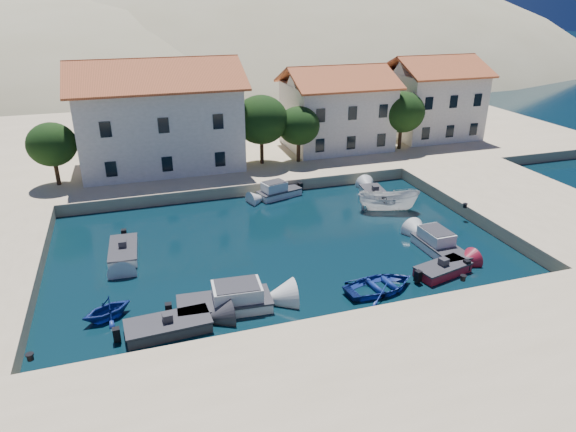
% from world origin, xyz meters
% --- Properties ---
extents(ground, '(400.00, 400.00, 0.00)m').
position_xyz_m(ground, '(0.00, 0.00, 0.00)').
color(ground, black).
rests_on(ground, ground).
extents(quay_south, '(52.00, 12.00, 1.00)m').
position_xyz_m(quay_south, '(0.00, -6.00, 0.50)').
color(quay_south, tan).
rests_on(quay_south, ground).
extents(quay_east, '(11.00, 20.00, 1.00)m').
position_xyz_m(quay_east, '(20.50, 10.00, 0.50)').
color(quay_east, tan).
rests_on(quay_east, ground).
extents(quay_north, '(80.00, 36.00, 1.00)m').
position_xyz_m(quay_north, '(2.00, 38.00, 0.50)').
color(quay_north, tan).
rests_on(quay_north, ground).
extents(hills, '(254.00, 176.00, 99.00)m').
position_xyz_m(hills, '(20.64, 123.62, -23.40)').
color(hills, tan).
rests_on(hills, ground).
extents(building_left, '(14.70, 9.45, 9.70)m').
position_xyz_m(building_left, '(-6.00, 28.00, 5.94)').
color(building_left, beige).
rests_on(building_left, quay_north).
extents(building_mid, '(10.50, 8.40, 8.30)m').
position_xyz_m(building_mid, '(12.00, 29.00, 5.22)').
color(building_mid, beige).
rests_on(building_mid, quay_north).
extents(building_right, '(9.45, 8.40, 8.80)m').
position_xyz_m(building_right, '(24.00, 30.00, 5.47)').
color(building_right, beige).
rests_on(building_right, quay_north).
extents(trees, '(37.30, 5.30, 6.45)m').
position_xyz_m(trees, '(4.51, 25.46, 4.84)').
color(trees, '#382314').
rests_on(trees, quay_north).
extents(bollards, '(29.36, 9.56, 0.30)m').
position_xyz_m(bollards, '(2.80, 3.87, 1.15)').
color(bollards, black).
rests_on(bollards, ground).
extents(motorboat_grey_sw, '(4.38, 2.13, 1.25)m').
position_xyz_m(motorboat_grey_sw, '(-8.22, 2.51, 0.29)').
color(motorboat_grey_sw, '#333237').
rests_on(motorboat_grey_sw, ground).
extents(cabin_cruiser_south, '(5.23, 2.53, 1.60)m').
position_xyz_m(cabin_cruiser_south, '(-5.08, 3.61, 0.48)').
color(cabin_cruiser_south, silver).
rests_on(cabin_cruiser_south, ground).
extents(rowboat_south, '(4.73, 3.64, 0.91)m').
position_xyz_m(rowboat_south, '(3.90, 2.78, 0.00)').
color(rowboat_south, navy).
rests_on(rowboat_south, ground).
extents(motorboat_red_se, '(3.84, 2.39, 1.25)m').
position_xyz_m(motorboat_red_se, '(8.44, 3.31, 0.30)').
color(motorboat_red_se, maroon).
rests_on(motorboat_red_se, ground).
extents(cabin_cruiser_east, '(1.97, 4.60, 1.60)m').
position_xyz_m(cabin_cruiser_east, '(9.88, 5.74, 0.48)').
color(cabin_cruiser_east, silver).
rests_on(cabin_cruiser_east, ground).
extents(boat_east, '(5.17, 3.34, 1.87)m').
position_xyz_m(boat_east, '(10.08, 13.42, 0.00)').
color(boat_east, silver).
rests_on(boat_east, ground).
extents(motorboat_white_ne, '(2.19, 3.87, 1.25)m').
position_xyz_m(motorboat_white_ne, '(10.39, 16.32, 0.29)').
color(motorboat_white_ne, silver).
rests_on(motorboat_white_ne, ground).
extents(rowboat_west, '(3.35, 3.17, 1.39)m').
position_xyz_m(rowboat_west, '(-11.18, 4.69, 0.00)').
color(rowboat_west, navy).
rests_on(rowboat_west, ground).
extents(motorboat_white_west, '(2.00, 4.13, 1.25)m').
position_xyz_m(motorboat_white_west, '(-10.18, 11.91, 0.29)').
color(motorboat_white_west, silver).
rests_on(motorboat_white_west, ground).
extents(cabin_cruiser_north, '(4.02, 2.57, 1.60)m').
position_xyz_m(cabin_cruiser_north, '(2.74, 19.00, 0.48)').
color(cabin_cruiser_north, silver).
rests_on(cabin_cruiser_north, ground).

